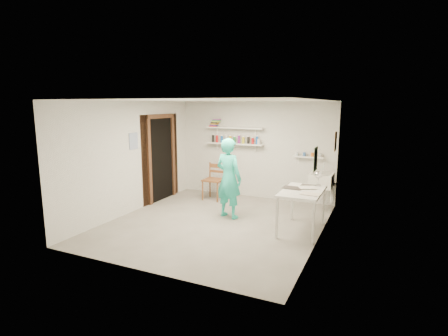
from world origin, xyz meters
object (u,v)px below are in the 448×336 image
at_px(man, 229,178).
at_px(work_table, 302,211).
at_px(desk_lamp, 318,175).
at_px(belfast_sink, 321,180).
at_px(wooden_chair, 213,180).
at_px(wall_clock, 230,163).

height_order(man, work_table, man).
distance_m(man, desk_lamp, 1.78).
bearing_deg(belfast_sink, work_table, -94.39).
bearing_deg(work_table, desk_lamp, 67.58).
height_order(belfast_sink, desk_lamp, desk_lamp).
xyz_separation_m(belfast_sink, wooden_chair, (-2.57, -0.14, -0.20)).
relative_size(wooden_chair, work_table, 0.85).
bearing_deg(work_table, wall_clock, 165.86).
relative_size(wall_clock, work_table, 0.25).
distance_m(belfast_sink, wall_clock, 2.05).
height_order(wooden_chair, desk_lamp, desk_lamp).
bearing_deg(wooden_chair, man, -49.37).
relative_size(wall_clock, desk_lamp, 2.03).
xyz_separation_m(belfast_sink, wall_clock, (-1.73, -1.02, 0.41)).
bearing_deg(wall_clock, desk_lamp, 16.43).
xyz_separation_m(work_table, desk_lamp, (0.19, 0.47, 0.61)).
bearing_deg(desk_lamp, wall_clock, -178.01).
distance_m(wall_clock, desk_lamp, 1.81).
xyz_separation_m(man, desk_lamp, (1.75, 0.28, 0.17)).
bearing_deg(desk_lamp, wooden_chair, 162.75).
bearing_deg(wooden_chair, desk_lamp, -15.82).
height_order(wall_clock, desk_lamp, wall_clock).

